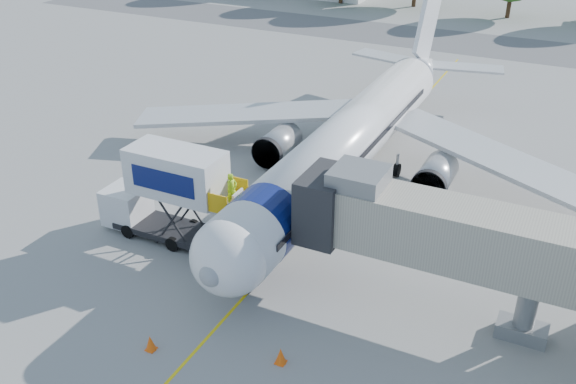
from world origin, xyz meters
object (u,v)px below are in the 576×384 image
at_px(jet_bridge, 431,230).
at_px(ground_tug, 161,351).
at_px(catering_hiloader, 168,195).
at_px(aircraft, 352,139).

distance_m(jet_bridge, ground_tug, 12.72).
distance_m(jet_bridge, catering_hiloader, 14.35).
bearing_deg(aircraft, ground_tug, -92.28).
xyz_separation_m(aircraft, jet_bridge, (7.99, -11.12, 1.39)).
height_order(catering_hiloader, ground_tug, catering_hiloader).
relative_size(jet_bridge, ground_tug, 3.41).
relative_size(aircraft, jet_bridge, 2.71).
height_order(aircraft, jet_bridge, aircraft).
height_order(aircraft, catering_hiloader, aircraft).
xyz_separation_m(jet_bridge, catering_hiloader, (-14.26, -0.00, -1.58)).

